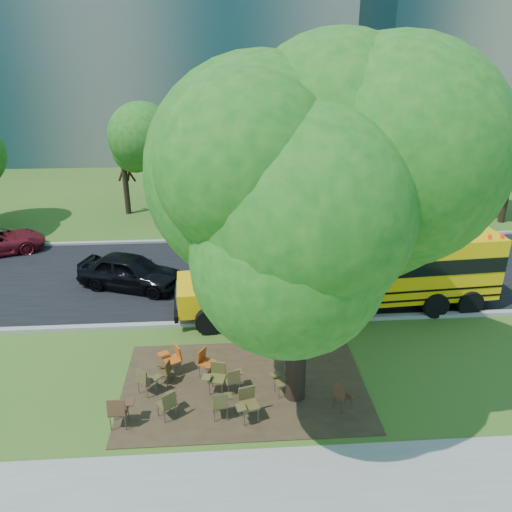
{
  "coord_description": "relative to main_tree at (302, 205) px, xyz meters",
  "views": [
    {
      "loc": [
        0.52,
        -12.34,
        9.17
      ],
      "look_at": [
        1.68,
        4.34,
        2.04
      ],
      "focal_mm": 35.0,
      "sensor_mm": 36.0,
      "label": 1
    }
  ],
  "objects": [
    {
      "name": "bg_tree_3",
      "position": [
        5.6,
        15.07,
        -0.6
      ],
      "size": [
        5.6,
        5.6,
        7.84
      ],
      "color": "black",
      "rests_on": "ground"
    },
    {
      "name": "chair_2",
      "position": [
        -3.45,
        -0.65,
        -5.09
      ],
      "size": [
        0.58,
        0.73,
        0.87
      ],
      "rotation": [
        0.0,
        0.0,
        0.63
      ],
      "color": "#48431F",
      "rests_on": "ground"
    },
    {
      "name": "kerb_far",
      "position": [
        -2.4,
        12.17,
        -5.56
      ],
      "size": [
        80.0,
        0.25,
        0.14
      ],
      "primitive_type": "cube",
      "color": "gray",
      "rests_on": "ground"
    },
    {
      "name": "chair_7",
      "position": [
        1.2,
        -0.63,
        -5.11
      ],
      "size": [
        0.7,
        0.57,
        0.85
      ],
      "rotation": [
        0.0,
        0.0,
        -1.02
      ],
      "color": "#482E19",
      "rests_on": "ground"
    },
    {
      "name": "main_tree",
      "position": [
        0.0,
        0.0,
        0.0
      ],
      "size": [
        7.2,
        7.2,
        9.25
      ],
      "color": "black",
      "rests_on": "ground"
    },
    {
      "name": "bg_tree_2",
      "position": [
        -7.4,
        17.07,
        -1.42
      ],
      "size": [
        4.8,
        4.8,
        6.62
      ],
      "color": "black",
      "rests_on": "ground"
    },
    {
      "name": "building_main",
      "position": [
        -10.4,
        37.07,
        5.37
      ],
      "size": [
        38.0,
        16.0,
        22.0
      ],
      "primitive_type": "cube",
      "color": "slate",
      "rests_on": "ground"
    },
    {
      "name": "chair_10",
      "position": [
        -2.52,
        1.12,
        -5.07
      ],
      "size": [
        0.6,
        0.76,
        0.9
      ],
      "rotation": [
        0.0,
        0.0,
        -2.1
      ],
      "color": "#AC4612",
      "rests_on": "ground"
    },
    {
      "name": "chair_8",
      "position": [
        -3.67,
        0.84,
        -5.16
      ],
      "size": [
        0.46,
        0.59,
        0.77
      ],
      "rotation": [
        0.0,
        0.0,
        1.31
      ],
      "color": "#443018",
      "rests_on": "ground"
    },
    {
      "name": "school_bus",
      "position": [
        2.75,
        5.06,
        -3.99
      ],
      "size": [
        11.79,
        3.38,
        2.85
      ],
      "rotation": [
        0.0,
        0.0,
        0.07
      ],
      "color": "#F6BC07",
      "rests_on": "ground"
    },
    {
      "name": "chair_5",
      "position": [
        -1.38,
        -0.83,
        -5.03
      ],
      "size": [
        0.66,
        0.7,
        0.97
      ],
      "rotation": [
        0.0,
        0.0,
        3.4
      ],
      "color": "brown",
      "rests_on": "ground"
    },
    {
      "name": "building_right",
      "position": [
        21.6,
        39.07,
        6.87
      ],
      "size": [
        30.0,
        16.0,
        25.0
      ],
      "primitive_type": "cube",
      "color": "gray",
      "rests_on": "ground"
    },
    {
      "name": "chair_11",
      "position": [
        -1.71,
        0.26,
        -5.11
      ],
      "size": [
        0.57,
        0.62,
        0.84
      ],
      "rotation": [
        0.0,
        0.0,
        0.28
      ],
      "color": "brown",
      "rests_on": "ground"
    },
    {
      "name": "black_car",
      "position": [
        -5.66,
        7.25,
        -4.91
      ],
      "size": [
        4.57,
        3.05,
        1.45
      ],
      "primitive_type": "imported",
      "rotation": [
        0.0,
        0.0,
        1.22
      ],
      "color": "black",
      "rests_on": "ground"
    },
    {
      "name": "ground",
      "position": [
        -2.4,
        1.07,
        -5.63
      ],
      "size": [
        160.0,
        160.0,
        0.0
      ],
      "primitive_type": "plane",
      "color": "#30581B",
      "rests_on": "ground"
    },
    {
      "name": "chair_9",
      "position": [
        -3.47,
        1.34,
        -5.04
      ],
      "size": [
        0.78,
        0.65,
        0.96
      ],
      "rotation": [
        0.0,
        0.0,
        2.06
      ],
      "color": "#B44E13",
      "rests_on": "ground"
    },
    {
      "name": "chair_3",
      "position": [
        -2.19,
        0.39,
        -5.06
      ],
      "size": [
        0.7,
        0.55,
        0.93
      ],
      "rotation": [
        0.0,
        0.0,
        2.9
      ],
      "color": "brown",
      "rests_on": "ground"
    },
    {
      "name": "chair_0",
      "position": [
        -4.66,
        -0.91,
        -5.04
      ],
      "size": [
        0.64,
        0.57,
        0.97
      ],
      "rotation": [
        0.0,
        0.0,
        -0.03
      ],
      "color": "#4F301C",
      "rests_on": "ground"
    },
    {
      "name": "asphalt_road",
      "position": [
        -2.4,
        8.07,
        -5.61
      ],
      "size": [
        80.0,
        8.0,
        0.04
      ],
      "primitive_type": "cube",
      "color": "black",
      "rests_on": "ground"
    },
    {
      "name": "chair_6",
      "position": [
        -0.3,
        0.15,
        -5.11
      ],
      "size": [
        0.61,
        0.58,
        0.85
      ],
      "rotation": [
        0.0,
        0.0,
        1.83
      ],
      "color": "#4C4621",
      "rests_on": "ground"
    },
    {
      "name": "chair_1",
      "position": [
        -4.16,
        0.37,
        -5.09
      ],
      "size": [
        0.75,
        0.6,
        0.88
      ],
      "rotation": [
        0.0,
        0.0,
        -0.68
      ],
      "color": "#4F4422",
      "rests_on": "ground"
    },
    {
      "name": "dirt_patch",
      "position": [
        -1.4,
        0.57,
        -5.62
      ],
      "size": [
        7.0,
        4.5,
        0.03
      ],
      "primitive_type": "cube",
      "color": "#382819",
      "rests_on": "ground"
    },
    {
      "name": "kerb_near",
      "position": [
        -2.4,
        4.07,
        -5.56
      ],
      "size": [
        80.0,
        0.25,
        0.14
      ],
      "primitive_type": "cube",
      "color": "gray",
      "rests_on": "ground"
    },
    {
      "name": "chair_4",
      "position": [
        -2.07,
        -0.76,
        -5.1
      ],
      "size": [
        0.57,
        0.56,
        0.86
      ],
      "rotation": [
        0.0,
        0.0,
        0.11
      ],
      "color": "#453F1D",
      "rests_on": "ground"
    }
  ]
}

